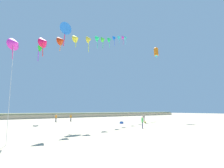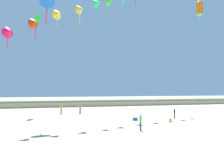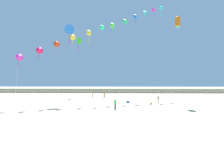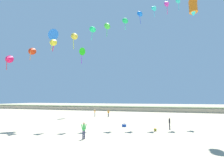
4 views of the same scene
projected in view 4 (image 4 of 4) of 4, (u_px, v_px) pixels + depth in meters
name	position (u px, v px, depth m)	size (l,w,h in m)	color
ground_plane	(64.00, 145.00, 12.86)	(240.00, 240.00, 0.00)	tan
dune_ridge	(132.00, 108.00, 52.10)	(120.00, 8.51, 1.55)	tan
person_near_left	(84.00, 129.00, 14.88)	(0.46, 0.47, 1.64)	#282D4C
person_near_right	(169.00, 122.00, 19.91)	(0.21, 0.52, 1.49)	black
person_mid_center	(95.00, 112.00, 34.20)	(0.34, 0.54, 1.63)	#474C56
person_far_left	(108.00, 113.00, 33.37)	(0.57, 0.22, 1.63)	#474C56
kite_banner_string	(101.00, 26.00, 25.17)	(28.64, 18.97, 24.48)	#DB30BB
large_kite_low_lead	(82.00, 52.00, 37.89)	(1.76, 2.19, 4.23)	#24D818
large_kite_mid_trail	(54.00, 35.00, 25.15)	(1.98, 1.10, 3.84)	#2D7FF0
large_kite_high_solo	(193.00, 6.00, 19.11)	(1.15, 1.13, 2.43)	orange
beach_cooler	(124.00, 125.00, 21.42)	(0.58, 0.41, 0.46)	blue
beach_ball	(155.00, 130.00, 18.44)	(0.36, 0.36, 0.36)	orange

